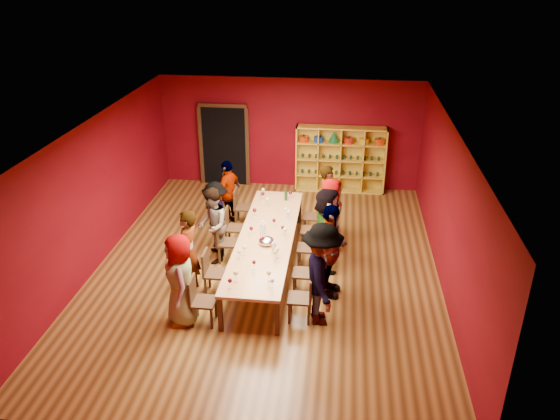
{
  "coord_description": "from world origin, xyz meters",
  "views": [
    {
      "loc": [
        1.44,
        -9.66,
        5.93
      ],
      "look_at": [
        0.23,
        0.39,
        1.15
      ],
      "focal_mm": 35.0,
      "sensor_mm": 36.0,
      "label": 1
    }
  ],
  "objects_px": {
    "spittoon_bowl": "(267,241)",
    "chair_person_right_2": "(311,246)",
    "person_left_1": "(188,252)",
    "person_right_1": "(329,251)",
    "chair_person_left_1": "(211,270)",
    "chair_person_right_1": "(308,270)",
    "person_left_0": "(180,280)",
    "person_left_2": "(212,225)",
    "person_left_3": "(216,214)",
    "person_right_0": "(322,275)",
    "person_right_3": "(331,215)",
    "chair_person_left_3": "(231,225)",
    "chair_person_left_2": "(225,240)",
    "person_left_4": "(229,193)",
    "wine_bottle": "(286,196)",
    "chair_person_right_0": "(304,296)",
    "chair_person_right_3": "(314,228)",
    "chair_person_right_4": "(316,214)",
    "tasting_table": "(266,238)",
    "shelving_unit": "(340,156)",
    "chair_person_left_0": "(199,298)",
    "person_right_2": "(326,229)",
    "chair_person_left_4": "(240,205)",
    "person_right_4": "(328,201)"
  },
  "relations": [
    {
      "from": "person_right_0",
      "to": "chair_person_right_1",
      "type": "bearing_deg",
      "value": 9.29
    },
    {
      "from": "person_left_2",
      "to": "person_left_1",
      "type": "bearing_deg",
      "value": -19.89
    },
    {
      "from": "chair_person_right_1",
      "to": "shelving_unit",
      "type": "bearing_deg",
      "value": 84.6
    },
    {
      "from": "chair_person_right_0",
      "to": "chair_person_right_3",
      "type": "xyz_separation_m",
      "value": [
        0.0,
        2.62,
        0.0
      ]
    },
    {
      "from": "shelving_unit",
      "to": "wine_bottle",
      "type": "distance_m",
      "value": 2.81
    },
    {
      "from": "person_left_0",
      "to": "person_left_1",
      "type": "distance_m",
      "value": 0.94
    },
    {
      "from": "chair_person_left_3",
      "to": "chair_person_right_1",
      "type": "distance_m",
      "value": 2.48
    },
    {
      "from": "tasting_table",
      "to": "chair_person_left_4",
      "type": "bearing_deg",
      "value": 115.09
    },
    {
      "from": "chair_person_right_4",
      "to": "person_left_1",
      "type": "bearing_deg",
      "value": -130.1
    },
    {
      "from": "spittoon_bowl",
      "to": "wine_bottle",
      "type": "bearing_deg",
      "value": 86.16
    },
    {
      "from": "shelving_unit",
      "to": "chair_person_left_3",
      "type": "relative_size",
      "value": 2.7
    },
    {
      "from": "chair_person_left_1",
      "to": "chair_person_left_2",
      "type": "distance_m",
      "value": 1.22
    },
    {
      "from": "person_right_0",
      "to": "spittoon_bowl",
      "type": "height_order",
      "value": "person_right_0"
    },
    {
      "from": "chair_person_left_0",
      "to": "person_left_1",
      "type": "bearing_deg",
      "value": 114.62
    },
    {
      "from": "chair_person_left_1",
      "to": "person_left_3",
      "type": "xyz_separation_m",
      "value": [
        -0.34,
        1.89,
        0.25
      ]
    },
    {
      "from": "person_right_0",
      "to": "chair_person_right_1",
      "type": "xyz_separation_m",
      "value": [
        -0.29,
        0.84,
        -0.45
      ]
    },
    {
      "from": "person_left_2",
      "to": "person_right_3",
      "type": "xyz_separation_m",
      "value": [
        2.42,
        0.77,
        0.01
      ]
    },
    {
      "from": "chair_person_left_3",
      "to": "chair_person_right_2",
      "type": "xyz_separation_m",
      "value": [
        1.82,
        -0.71,
        0.0
      ]
    },
    {
      "from": "person_left_3",
      "to": "chair_person_right_2",
      "type": "height_order",
      "value": "person_left_3"
    },
    {
      "from": "person_left_3",
      "to": "chair_person_right_2",
      "type": "relative_size",
      "value": 1.68
    },
    {
      "from": "person_right_3",
      "to": "person_right_4",
      "type": "xyz_separation_m",
      "value": [
        -0.09,
        0.68,
        0.02
      ]
    },
    {
      "from": "tasting_table",
      "to": "shelving_unit",
      "type": "bearing_deg",
      "value": 72.08
    },
    {
      "from": "wine_bottle",
      "to": "chair_person_right_1",
      "type": "bearing_deg",
      "value": -74.76
    },
    {
      "from": "person_right_1",
      "to": "chair_person_left_1",
      "type": "bearing_deg",
      "value": 101.62
    },
    {
      "from": "person_left_4",
      "to": "wine_bottle",
      "type": "height_order",
      "value": "person_left_4"
    },
    {
      "from": "person_left_1",
      "to": "person_right_3",
      "type": "bearing_deg",
      "value": 136.96
    },
    {
      "from": "chair_person_right_2",
      "to": "chair_person_right_0",
      "type": "bearing_deg",
      "value": -90.0
    },
    {
      "from": "tasting_table",
      "to": "person_right_0",
      "type": "bearing_deg",
      "value": -54.27
    },
    {
      "from": "spittoon_bowl",
      "to": "chair_person_right_3",
      "type": "bearing_deg",
      "value": 57.16
    },
    {
      "from": "chair_person_right_2",
      "to": "chair_person_right_4",
      "type": "height_order",
      "value": "same"
    },
    {
      "from": "person_left_1",
      "to": "person_right_1",
      "type": "bearing_deg",
      "value": 104.11
    },
    {
      "from": "person_left_1",
      "to": "person_left_2",
      "type": "relative_size",
      "value": 1.05
    },
    {
      "from": "person_left_1",
      "to": "chair_person_right_1",
      "type": "bearing_deg",
      "value": 104.9
    },
    {
      "from": "chair_person_left_1",
      "to": "person_left_1",
      "type": "bearing_deg",
      "value": -180.0
    },
    {
      "from": "person_left_4",
      "to": "chair_person_right_4",
      "type": "relative_size",
      "value": 1.8
    },
    {
      "from": "chair_person_left_3",
      "to": "person_right_0",
      "type": "bearing_deg",
      "value": -50.13
    },
    {
      "from": "tasting_table",
      "to": "chair_person_left_4",
      "type": "relative_size",
      "value": 5.06
    },
    {
      "from": "person_left_1",
      "to": "chair_person_left_3",
      "type": "distance_m",
      "value": 1.97
    },
    {
      "from": "spittoon_bowl",
      "to": "chair_person_right_2",
      "type": "bearing_deg",
      "value": 31.23
    },
    {
      "from": "person_left_2",
      "to": "person_right_2",
      "type": "distance_m",
      "value": 2.37
    },
    {
      "from": "person_left_0",
      "to": "person_left_2",
      "type": "bearing_deg",
      "value": 157.94
    },
    {
      "from": "chair_person_left_3",
      "to": "person_right_4",
      "type": "height_order",
      "value": "person_right_4"
    },
    {
      "from": "person_left_1",
      "to": "person_right_0",
      "type": "xyz_separation_m",
      "value": [
        2.54,
        -0.63,
        0.09
      ]
    },
    {
      "from": "person_left_2",
      "to": "person_right_3",
      "type": "height_order",
      "value": "person_right_3"
    },
    {
      "from": "chair_person_left_3",
      "to": "chair_person_right_2",
      "type": "distance_m",
      "value": 1.95
    },
    {
      "from": "chair_person_right_4",
      "to": "spittoon_bowl",
      "type": "distance_m",
      "value": 2.2
    },
    {
      "from": "person_left_2",
      "to": "person_right_1",
      "type": "bearing_deg",
      "value": 55.97
    },
    {
      "from": "person_left_0",
      "to": "chair_person_right_0",
      "type": "bearing_deg",
      "value": 77.37
    },
    {
      "from": "person_left_0",
      "to": "person_left_3",
      "type": "distance_m",
      "value": 2.83
    },
    {
      "from": "chair_person_right_3",
      "to": "chair_person_right_4",
      "type": "height_order",
      "value": "same"
    }
  ]
}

